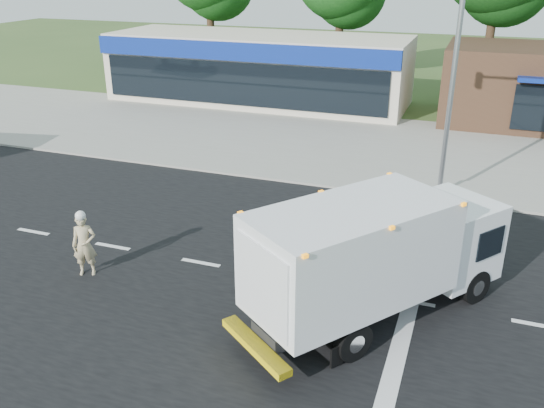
# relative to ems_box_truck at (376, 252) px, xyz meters

# --- Properties ---
(ground) EXTENTS (120.00, 120.00, 0.00)m
(ground) POSITION_rel_ems_box_truck_xyz_m (-2.16, 1.02, -1.81)
(ground) COLOR #385123
(ground) RESTS_ON ground
(road_asphalt) EXTENTS (60.00, 14.00, 0.02)m
(road_asphalt) POSITION_rel_ems_box_truck_xyz_m (-2.16, 1.02, -1.80)
(road_asphalt) COLOR black
(road_asphalt) RESTS_ON ground
(sidewalk) EXTENTS (60.00, 2.40, 0.12)m
(sidewalk) POSITION_rel_ems_box_truck_xyz_m (-2.16, 9.22, -1.75)
(sidewalk) COLOR gray
(sidewalk) RESTS_ON ground
(parking_apron) EXTENTS (60.00, 9.00, 0.02)m
(parking_apron) POSITION_rel_ems_box_truck_xyz_m (-2.16, 15.02, -1.80)
(parking_apron) COLOR gray
(parking_apron) RESTS_ON ground
(lane_markings) EXTENTS (55.20, 7.00, 0.01)m
(lane_markings) POSITION_rel_ems_box_truck_xyz_m (-0.81, -0.33, -1.79)
(lane_markings) COLOR silver
(lane_markings) RESTS_ON road_asphalt
(ems_box_truck) EXTENTS (5.94, 6.97, 3.13)m
(ems_box_truck) POSITION_rel_ems_box_truck_xyz_m (0.00, 0.00, 0.00)
(ems_box_truck) COLOR black
(ems_box_truck) RESTS_ON ground
(emergency_worker) EXTENTS (0.78, 0.67, 1.92)m
(emergency_worker) POSITION_rel_ems_box_truck_xyz_m (-7.83, -0.61, -0.87)
(emergency_worker) COLOR tan
(emergency_worker) RESTS_ON ground
(retail_strip_mall) EXTENTS (18.00, 6.20, 4.00)m
(retail_strip_mall) POSITION_rel_ems_box_truck_xyz_m (-11.16, 20.95, 0.21)
(retail_strip_mall) COLOR beige
(retail_strip_mall) RESTS_ON ground
(brown_storefront) EXTENTS (10.00, 6.70, 4.00)m
(brown_storefront) POSITION_rel_ems_box_truck_xyz_m (4.84, 21.00, 0.20)
(brown_storefront) COLOR #382316
(brown_storefront) RESTS_ON ground
(traffic_signal_pole) EXTENTS (3.51, 0.25, 8.00)m
(traffic_signal_pole) POSITION_rel_ems_box_truck_xyz_m (0.20, 8.62, 3.12)
(traffic_signal_pole) COLOR gray
(traffic_signal_pole) RESTS_ON ground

